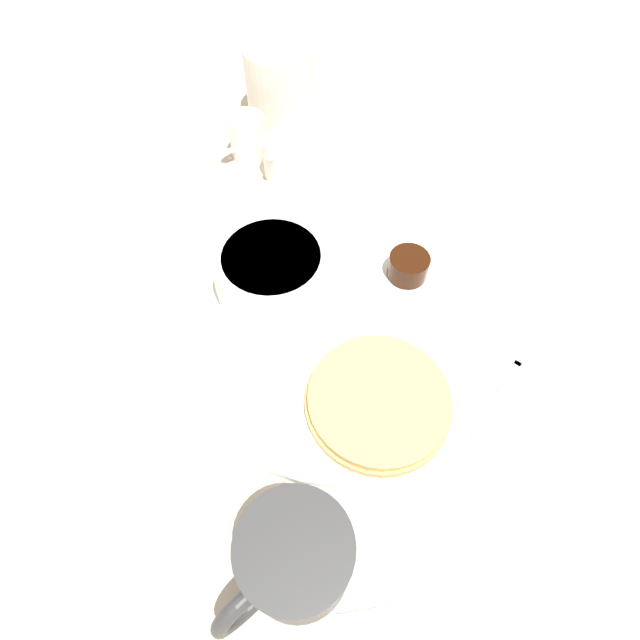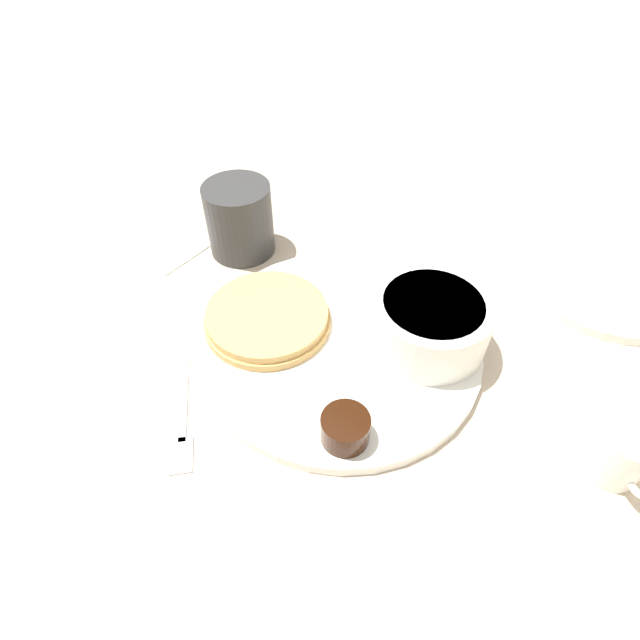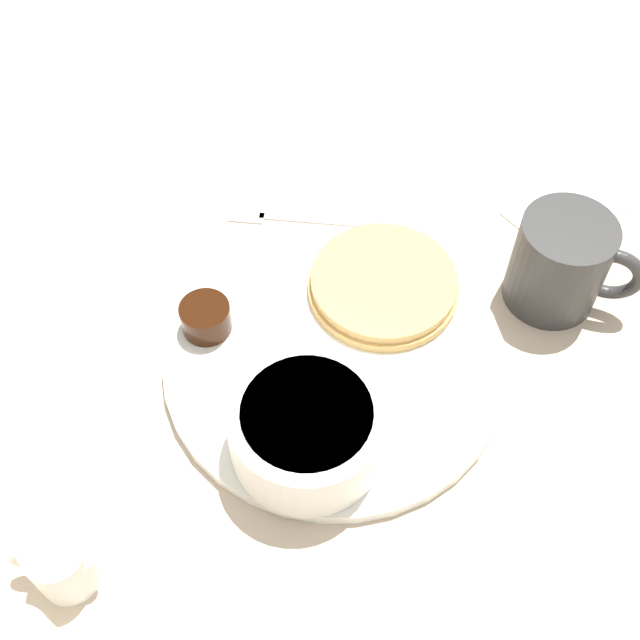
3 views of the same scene
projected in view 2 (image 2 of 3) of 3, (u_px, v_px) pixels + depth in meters
The scene contains 11 objects.
ground_plane at pixel (340, 348), 0.52m from camera, with size 4.00×4.00×0.00m, color #C6B299.
plate at pixel (340, 344), 0.52m from camera, with size 0.29×0.29×0.01m.
pancake_stack at pixel (267, 317), 0.53m from camera, with size 0.13×0.13×0.02m.
bowl at pixel (430, 320), 0.49m from camera, with size 0.12×0.12×0.05m.
syrup_cup at pixel (345, 428), 0.43m from camera, with size 0.04×0.04×0.03m.
butter_ramekin at pixel (451, 343), 0.49m from camera, with size 0.05×0.05×0.04m.
coffee_mug at pixel (240, 218), 0.61m from camera, with size 0.08×0.11×0.09m.
creamer_pitcher_near at pixel (621, 455), 0.41m from camera, with size 0.05×0.05×0.05m.
fork at pixel (182, 424), 0.46m from camera, with size 0.10×0.10×0.00m.
napkin at pixel (162, 245), 0.64m from camera, with size 0.10×0.08×0.00m.
far_plate at pixel (607, 275), 0.59m from camera, with size 0.22×0.22×0.01m.
Camera 2 is at (0.18, -0.29, 0.40)m, focal length 28.00 mm.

